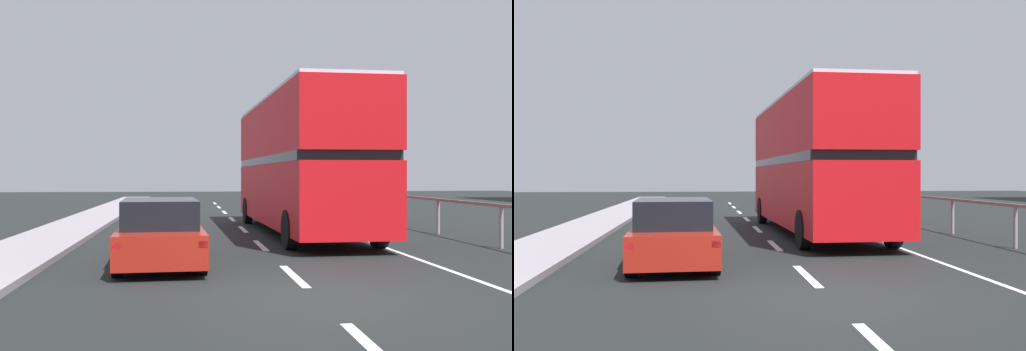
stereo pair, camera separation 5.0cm
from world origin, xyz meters
TOP-DOWN VIEW (x-y plane):
  - ground_plane at (0.00, 0.00)m, footprint 73.16×120.00m
  - lane_paint_markings at (1.85, 8.99)m, footprint 3.29×46.00m
  - bridge_side_railing at (6.03, 9.00)m, footprint 0.10×42.00m
  - double_decker_bus_red at (1.69, 9.70)m, footprint 2.82×11.38m
  - hatchback_car_near at (-2.53, 3.52)m, footprint 1.90×4.60m

SIDE VIEW (x-z plane):
  - ground_plane at x=0.00m, z-range -0.10..0.00m
  - lane_paint_markings at x=1.85m, z-range 0.00..0.01m
  - hatchback_car_near at x=-2.53m, z-range -0.03..1.35m
  - bridge_side_railing at x=6.03m, z-range 0.36..1.49m
  - double_decker_bus_red at x=1.69m, z-range 0.15..4.46m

